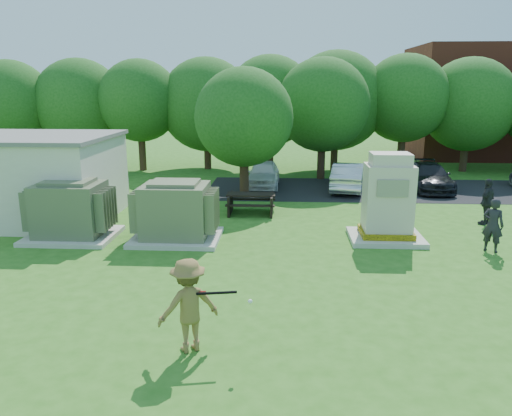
# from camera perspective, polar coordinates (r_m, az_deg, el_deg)

# --- Properties ---
(ground) EXTENTS (120.00, 120.00, 0.00)m
(ground) POSITION_cam_1_polar(r_m,az_deg,el_deg) (13.04, -1.03, -9.81)
(ground) COLOR #2D6619
(ground) RESTS_ON ground
(parking_strip) EXTENTS (20.00, 6.00, 0.01)m
(parking_strip) POSITION_cam_1_polar(r_m,az_deg,el_deg) (26.64, 16.45, 2.00)
(parking_strip) COLOR #232326
(parking_strip) RESTS_ON ground
(transformer_left) EXTENTS (3.00, 2.40, 2.07)m
(transformer_left) POSITION_cam_1_polar(r_m,az_deg,el_deg) (18.50, -20.43, -0.34)
(transformer_left) COLOR beige
(transformer_left) RESTS_ON ground
(transformer_right) EXTENTS (3.00, 2.40, 2.07)m
(transformer_right) POSITION_cam_1_polar(r_m,az_deg,el_deg) (17.35, -9.17, -0.53)
(transformer_right) COLOR beige
(transformer_right) RESTS_ON ground
(generator_cabinet) EXTENTS (2.49, 2.04, 3.03)m
(generator_cabinet) POSITION_cam_1_polar(r_m,az_deg,el_deg) (17.62, 14.81, 0.59)
(generator_cabinet) COLOR beige
(generator_cabinet) RESTS_ON ground
(picnic_table) EXTENTS (2.00, 1.50, 0.86)m
(picnic_table) POSITION_cam_1_polar(r_m,az_deg,el_deg) (20.75, -0.58, 0.79)
(picnic_table) COLOR black
(picnic_table) RESTS_ON ground
(batter) EXTENTS (1.45, 1.23, 1.94)m
(batter) POSITION_cam_1_polar(r_m,az_deg,el_deg) (10.22, -7.72, -10.97)
(batter) COLOR olive
(batter) RESTS_ON ground
(person_by_generator) EXTENTS (0.77, 0.71, 1.77)m
(person_by_generator) POSITION_cam_1_polar(r_m,az_deg,el_deg) (17.65, 25.45, -1.78)
(person_by_generator) COLOR black
(person_by_generator) RESTS_ON ground
(person_walking_right) EXTENTS (1.04, 1.06, 1.79)m
(person_walking_right) POSITION_cam_1_polar(r_m,az_deg,el_deg) (21.02, 24.91, 0.66)
(person_walking_right) COLOR #25252B
(person_walking_right) RESTS_ON ground
(car_white) EXTENTS (1.66, 4.02, 1.36)m
(car_white) POSITION_cam_1_polar(r_m,az_deg,el_deg) (26.34, 0.87, 3.94)
(car_white) COLOR white
(car_white) RESTS_ON ground
(car_silver_a) EXTENTS (2.30, 4.53, 1.42)m
(car_silver_a) POSITION_cam_1_polar(r_m,az_deg,el_deg) (25.81, 10.53, 3.56)
(car_silver_a) COLOR silver
(car_silver_a) RESTS_ON ground
(car_dark) EXTENTS (1.99, 4.64, 1.33)m
(car_dark) POSITION_cam_1_polar(r_m,az_deg,el_deg) (27.08, 19.14, 3.41)
(car_dark) COLOR black
(car_dark) RESTS_ON ground
(batting_equipment) EXTENTS (1.17, 0.34, 0.15)m
(batting_equipment) POSITION_cam_1_polar(r_m,az_deg,el_deg) (9.93, -4.37, -9.81)
(batting_equipment) COLOR black
(batting_equipment) RESTS_ON ground
(tree_row) EXTENTS (41.30, 13.30, 7.30)m
(tree_row) POSITION_cam_1_polar(r_m,az_deg,el_deg) (30.43, 4.98, 11.81)
(tree_row) COLOR #47301E
(tree_row) RESTS_ON ground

